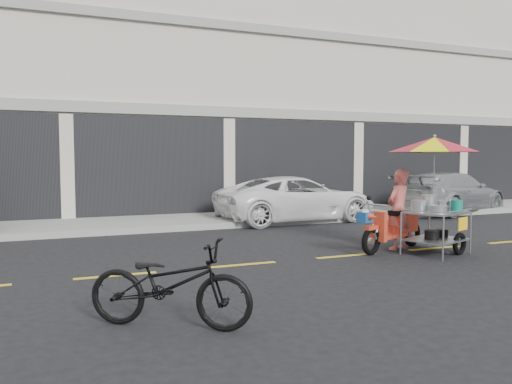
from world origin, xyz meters
name	(u,v)px	position (x,y,z in m)	size (l,w,h in m)	color
ground	(346,256)	(0.00, 0.00, 0.00)	(90.00, 90.00, 0.00)	black
sidewalk	(240,217)	(0.00, 5.50, 0.07)	(45.00, 3.00, 0.15)	gray
shophouse_block	(263,94)	(2.82, 10.59, 4.24)	(36.00, 8.11, 10.40)	beige
centerline	(346,256)	(0.00, 0.00, 0.00)	(42.00, 0.10, 0.01)	gold
white_pickup	(296,199)	(1.35, 4.70, 0.62)	(2.06, 4.47, 1.24)	white
silver_pickup	(450,193)	(6.78, 4.70, 0.65)	(1.82, 4.47, 1.30)	#A6AAAD
near_bicycle	(170,284)	(-3.73, -2.55, 0.46)	(0.61, 1.75, 0.92)	black
food_vendor_rig	(421,179)	(1.47, -0.19, 1.37)	(2.55, 2.13, 2.19)	black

